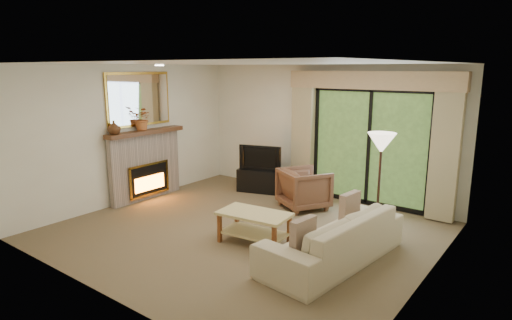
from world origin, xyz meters
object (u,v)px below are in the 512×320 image
Objects in this scene: armchair at (304,189)px; sofa at (333,237)px; media_console at (261,180)px; coffee_table at (254,228)px.

sofa is (1.44, -1.68, -0.04)m from armchair.
coffee_table is (1.51, -2.24, -0.00)m from media_console.
armchair is at bearing 91.29° from coffee_table.
armchair is 0.78× the size of coffee_table.
armchair reaches higher than coffee_table.
sofa is 2.19× the size of coffee_table.
armchair is 2.21m from sofa.
sofa is at bearing 161.29° from armchair.
sofa is at bearing -54.68° from media_console.
media_console is 0.42× the size of sofa.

